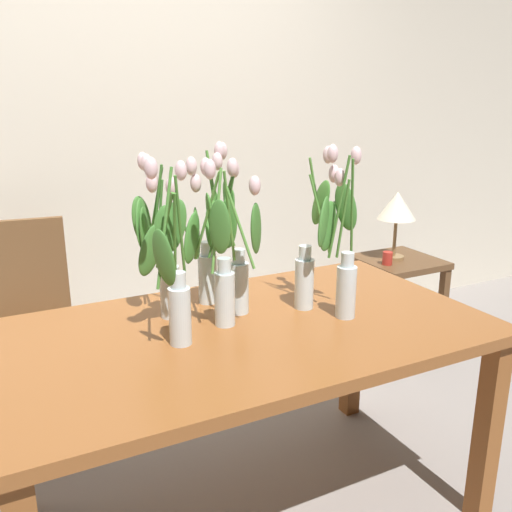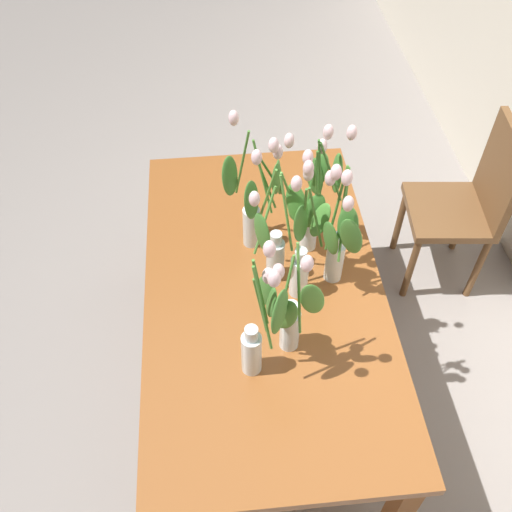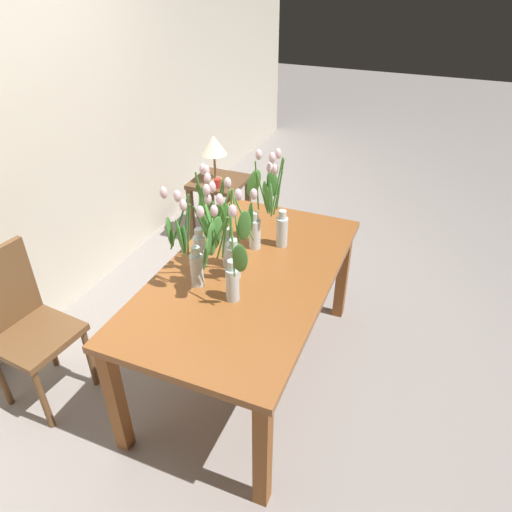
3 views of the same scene
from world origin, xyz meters
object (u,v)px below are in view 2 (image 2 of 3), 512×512
dining_table (264,302)px  dining_chair (468,201)px  tulip_vase_0 (258,199)px  tulip_vase_4 (277,234)px  tulip_vase_6 (292,320)px  tulip_vase_1 (303,253)px  tulip_vase_2 (315,203)px  tulip_vase_3 (259,329)px  tulip_vase_5 (338,245)px

dining_table → dining_chair: 1.23m
tulip_vase_0 → tulip_vase_4: 0.20m
tulip_vase_6 → dining_chair: bearing=131.4°
tulip_vase_1 → dining_table: bearing=-92.4°
tulip_vase_6 → dining_chair: size_ratio=0.61×
tulip_vase_4 → dining_chair: (-0.55, 1.02, -0.45)m
tulip_vase_2 → tulip_vase_3: bearing=-26.2°
dining_table → tulip_vase_0: 0.40m
dining_chair → tulip_vase_6: bearing=-48.6°
dining_table → tulip_vase_5: (0.01, 0.26, 0.31)m
tulip_vase_0 → tulip_vase_6: tulip_vase_0 is taller
dining_table → tulip_vase_0: size_ratio=2.78×
tulip_vase_1 → tulip_vase_4: size_ratio=0.99×
tulip_vase_4 → dining_chair: bearing=118.3°
tulip_vase_4 → dining_table: bearing=-40.4°
tulip_vase_1 → tulip_vase_6: 0.29m
tulip_vase_5 → dining_chair: size_ratio=0.63×
dining_table → dining_chair: size_ratio=1.72×
dining_table → tulip_vase_5: size_ratio=2.74×
tulip_vase_1 → tulip_vase_5: size_ratio=0.94×
tulip_vase_4 → tulip_vase_3: bearing=-14.4°
tulip_vase_6 → tulip_vase_2: bearing=162.6°
tulip_vase_2 → dining_chair: size_ratio=0.59×
tulip_vase_6 → tulip_vase_3: bearing=-66.9°
tulip_vase_5 → tulip_vase_0: bearing=-134.3°
tulip_vase_2 → tulip_vase_3: 0.60m
tulip_vase_5 → tulip_vase_6: (0.28, -0.20, -0.03)m
tulip_vase_0 → dining_chair: (-0.36, 1.07, -0.44)m
tulip_vase_4 → tulip_vase_0: bearing=-166.4°
tulip_vase_5 → tulip_vase_6: tulip_vase_5 is taller
dining_table → dining_chair: bearing=119.6°
tulip_vase_2 → tulip_vase_4: bearing=-48.0°
tulip_vase_6 → tulip_vase_5: bearing=144.4°
dining_table → tulip_vase_1: 0.31m
tulip_vase_1 → tulip_vase_6: tulip_vase_6 is taller
tulip_vase_1 → tulip_vase_3: tulip_vase_3 is taller
tulip_vase_2 → tulip_vase_6: bearing=-17.4°
tulip_vase_0 → tulip_vase_2: 0.21m
tulip_vase_1 → tulip_vase_5: tulip_vase_5 is taller
dining_table → tulip_vase_0: (-0.25, 0.00, 0.32)m
tulip_vase_1 → tulip_vase_4: 0.12m
tulip_vase_2 → tulip_vase_6: 0.51m
tulip_vase_2 → dining_chair: bearing=115.1°
tulip_vase_2 → tulip_vase_3: size_ratio=0.95×
tulip_vase_2 → tulip_vase_5: (0.21, 0.05, -0.01)m
dining_chair → tulip_vase_3: bearing=-50.1°
tulip_vase_1 → dining_chair: tulip_vase_1 is taller
tulip_vase_1 → tulip_vase_2: tulip_vase_2 is taller
tulip_vase_1 → tulip_vase_2: 0.23m
tulip_vase_2 → tulip_vase_6: size_ratio=0.97×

